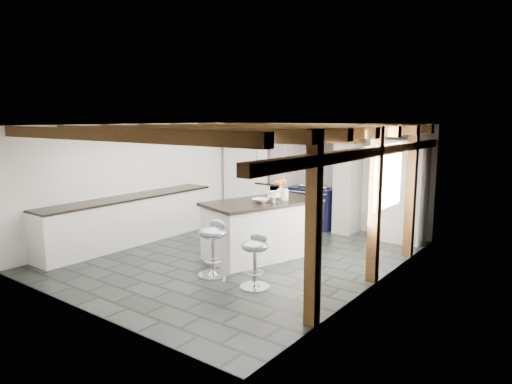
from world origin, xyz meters
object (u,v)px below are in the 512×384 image
Objects in this scene: bar_stool_far at (213,242)px; kitchen_island at (262,228)px; bar_stool_near at (255,255)px; range_cooker at (314,206)px.

kitchen_island is at bearing 82.24° from bar_stool_far.
bar_stool_near is 0.90× the size of bar_stool_far.
range_cooker is 0.45× the size of kitchen_island.
kitchen_island is at bearing 115.10° from bar_stool_near.
range_cooker is 3.93m from bar_stool_near.
range_cooker reaches higher than bar_stool_near.
bar_stool_near is at bearing -9.26° from bar_stool_far.
range_cooker is at bearing 116.28° from kitchen_island.
bar_stool_near is (0.82, -1.29, -0.01)m from kitchen_island.
range_cooker is 3.75m from bar_stool_far.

